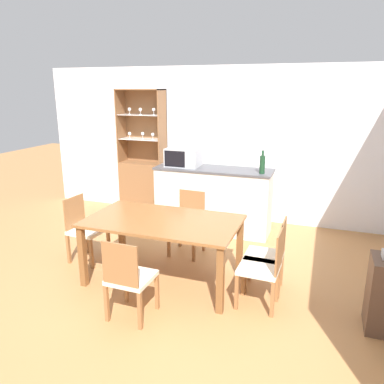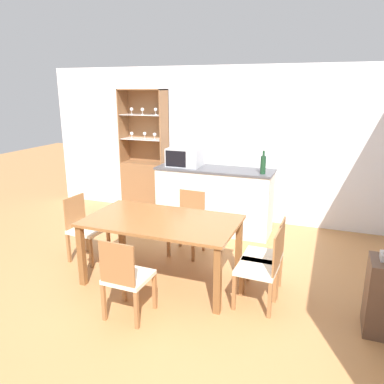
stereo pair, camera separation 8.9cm
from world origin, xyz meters
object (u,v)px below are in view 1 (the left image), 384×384
(dining_table, at_px, (163,227))
(dining_chair_side_left_far, at_px, (85,229))
(dining_chair_side_right_far, at_px, (268,256))
(wine_bottle, at_px, (262,164))
(dining_chair_side_right_near, at_px, (263,267))
(dining_chair_head_far, at_px, (188,223))
(microwave, at_px, (183,157))
(display_cabinet, at_px, (144,178))
(dining_chair_head_near, at_px, (129,278))

(dining_table, height_order, dining_chair_side_left_far, dining_chair_side_left_far)
(dining_chair_side_right_far, height_order, wine_bottle, wine_bottle)
(dining_chair_side_right_near, bearing_deg, dining_chair_head_far, 53.00)
(microwave, bearing_deg, display_cabinet, 152.56)
(dining_chair_head_far, distance_m, dining_chair_head_near, 1.62)
(display_cabinet, height_order, dining_table, display_cabinet)
(dining_table, bearing_deg, dining_chair_side_right_near, -7.23)
(dining_table, xyz_separation_m, dining_chair_head_far, (0.00, 0.81, -0.23))
(display_cabinet, height_order, microwave, display_cabinet)
(dining_chair_head_far, relative_size, dining_chair_head_near, 1.00)
(dining_chair_side_right_far, xyz_separation_m, microwave, (-1.60, 1.60, 0.72))
(dining_chair_side_left_far, distance_m, dining_chair_side_right_near, 2.38)
(dining_chair_head_far, xyz_separation_m, dining_chair_head_near, (-0.00, -1.62, 0.00))
(dining_chair_head_far, height_order, dining_chair_side_right_far, same)
(dining_chair_head_far, bearing_deg, dining_chair_head_near, 93.01)
(dining_chair_side_left_far, bearing_deg, dining_chair_head_far, 123.04)
(display_cabinet, xyz_separation_m, dining_table, (1.39, -2.25, 0.03))
(display_cabinet, xyz_separation_m, wine_bottle, (2.22, -0.62, 0.52))
(dining_chair_side_right_far, bearing_deg, dining_chair_side_left_far, 90.53)
(dining_table, xyz_separation_m, microwave, (-0.42, 1.75, 0.49))
(dining_table, bearing_deg, microwave, 103.39)
(wine_bottle, bearing_deg, dining_chair_side_right_near, -79.14)
(dining_chair_side_right_far, bearing_deg, wine_bottle, 13.58)
(dining_chair_side_right_far, xyz_separation_m, dining_chair_head_near, (-1.18, -0.96, 0.00))
(dining_chair_side_right_near, bearing_deg, wine_bottle, 12.99)
(dining_chair_head_near, bearing_deg, dining_chair_side_right_far, 40.28)
(dining_chair_head_near, height_order, wine_bottle, wine_bottle)
(dining_chair_side_right_near, relative_size, dining_chair_head_near, 1.00)
(display_cabinet, bearing_deg, dining_table, -58.39)
(dining_chair_side_right_far, distance_m, microwave, 2.37)
(dining_chair_head_near, distance_m, wine_bottle, 2.68)
(dining_chair_side_right_near, bearing_deg, microwave, 42.19)
(dining_chair_head_near, xyz_separation_m, microwave, (-0.42, 2.56, 0.72))
(display_cabinet, bearing_deg, dining_chair_head_near, -65.65)
(dining_chair_side_left_far, xyz_separation_m, dining_chair_side_right_far, (2.36, -0.00, 0.00))
(wine_bottle, bearing_deg, dining_chair_head_near, -108.95)
(dining_chair_side_right_near, distance_m, dining_chair_head_near, 1.35)
(dining_chair_head_far, bearing_deg, display_cabinet, -43.00)
(dining_table, distance_m, dining_chair_head_far, 0.84)
(dining_chair_head_near, bearing_deg, dining_chair_side_left_far, 142.14)
(dining_chair_head_near, bearing_deg, display_cabinet, 115.63)
(dining_chair_head_near, height_order, microwave, microwave)
(microwave, bearing_deg, dining_table, -76.61)
(dining_table, distance_m, dining_chair_side_right_near, 1.21)
(display_cabinet, bearing_deg, dining_chair_head_far, -46.12)
(dining_chair_side_right_near, bearing_deg, dining_chair_side_left_far, 84.87)
(dining_chair_head_far, relative_size, microwave, 1.63)
(wine_bottle, bearing_deg, microwave, 174.79)
(dining_table, xyz_separation_m, wine_bottle, (0.84, 1.64, 0.48))
(dining_table, relative_size, dining_chair_head_far, 2.05)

